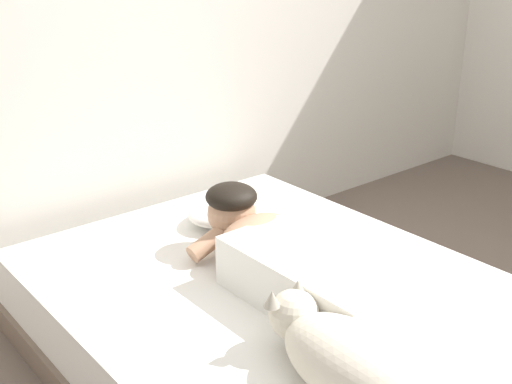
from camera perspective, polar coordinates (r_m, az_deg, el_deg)
The scene contains 7 objects.
ground_plane at distance 2.46m, azimuth 13.41°, elevation -15.71°, with size 13.29×13.29×0.00m, color #66564C.
bed at distance 2.34m, azimuth 2.78°, elevation -12.25°, with size 1.45×1.97×0.33m.
pillow at distance 2.78m, azimuth -1.26°, elevation -1.26°, with size 0.52×0.32×0.11m, color white.
person_lying at distance 2.24m, azimuth 3.49°, elevation -5.78°, with size 0.43×0.92×0.27m.
dog at distance 1.76m, azimuth 8.16°, elevation -14.45°, with size 0.26×0.57×0.21m.
coffee_cup at distance 2.50m, azimuth -0.62°, elevation -4.50°, with size 0.13×0.09×0.07m.
cell_phone at distance 2.09m, azimuth 6.52°, elevation -11.40°, with size 0.07×0.14×0.01m, color black.
Camera 1 is at (-1.64, -1.12, 1.47)m, focal length 44.87 mm.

